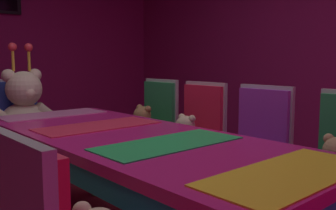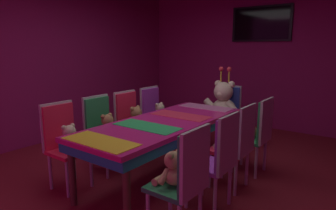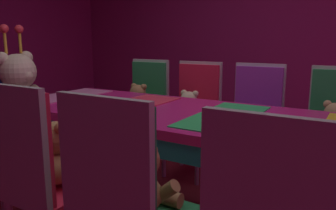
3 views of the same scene
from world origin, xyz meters
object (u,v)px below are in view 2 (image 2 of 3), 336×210
object	(u,v)px
banquet_table	(165,128)
chair_right_1	(221,153)
teddy_right_0	(172,170)
chair_right_0	(187,173)
teddy_right_3	(248,127)
teddy_left_3	(160,113)
chair_right_2	(240,139)
teddy_left_2	(137,119)
throne_chair	(227,109)
chair_left_1	(100,126)
chair_left_2	(129,118)
teddy_left_0	(70,139)
chair_right_3	(260,129)
wall_tv	(261,24)
teddy_right_2	(228,138)
chair_left_3	(153,112)
chair_left_0	(62,136)
king_teddy_bear	(223,103)
teddy_left_1	(108,128)

from	to	relation	value
banquet_table	chair_right_1	world-z (taller)	chair_right_1
banquet_table	teddy_right_0	xyz separation A→B (m)	(0.72, -0.84, -0.07)
chair_right_0	teddy_right_3	size ratio (longest dim) A/B	2.99
teddy_left_3	chair_right_2	size ratio (longest dim) A/B	0.32
teddy_left_2	throne_chair	xyz separation A→B (m)	(0.70, 1.45, -0.00)
chair_left_1	chair_left_2	distance (m)	0.52
banquet_table	teddy_left_0	xyz separation A→B (m)	(-0.70, -0.83, -0.07)
chair_right_3	wall_tv	bearing A→B (deg)	-69.22
chair_right_2	chair_right_0	bearing A→B (deg)	91.17
teddy_left_0	chair_right_0	distance (m)	1.56
banquet_table	teddy_right_2	size ratio (longest dim) A/B	7.54
chair_left_3	teddy_right_3	xyz separation A→B (m)	(1.58, -0.00, -0.00)
teddy_left_2	chair_left_3	distance (m)	0.58
throne_chair	chair_right_1	bearing A→B (deg)	23.72
banquet_table	chair_right_2	distance (m)	0.88
chair_left_0	king_teddy_bear	distance (m)	2.53
chair_right_1	chair_right_2	size ratio (longest dim) A/B	1.00
chair_right_2	king_teddy_bear	xyz separation A→B (m)	(-0.84, 1.28, 0.13)
chair_right_2	chair_right_1	bearing A→B (deg)	92.87
banquet_table	throne_chair	world-z (taller)	throne_chair
teddy_right_2	chair_left_1	bearing A→B (deg)	18.83
throne_chair	teddy_right_0	bearing A→B (deg)	15.63
chair_left_0	throne_chair	size ratio (longest dim) A/B	1.00
teddy_right_0	chair_right_3	size ratio (longest dim) A/B	0.33
teddy_right_2	teddy_right_3	distance (m)	0.55
teddy_right_3	teddy_right_0	bearing A→B (deg)	89.91
teddy_right_2	teddy_right_3	bearing A→B (deg)	-92.57
teddy_right_3	chair_left_1	bearing A→B (deg)	34.45
chair_left_0	teddy_left_1	world-z (taller)	chair_left_0
banquet_table	chair_right_1	xyz separation A→B (m)	(0.87, -0.25, -0.06)
teddy_right_3	wall_tv	distance (m)	2.80
teddy_left_2	teddy_left_3	world-z (taller)	teddy_left_2
king_teddy_bear	throne_chair	bearing A→B (deg)	180.00
teddy_right_0	chair_right_1	size ratio (longest dim) A/B	0.33
chair_left_0	teddy_left_0	size ratio (longest dim) A/B	3.11
teddy_left_1	throne_chair	world-z (taller)	throne_chair
wall_tv	king_teddy_bear	bearing A→B (deg)	-90.00
teddy_left_1	king_teddy_bear	bearing A→B (deg)	68.41
chair_right_3	teddy_right_3	size ratio (longest dim) A/B	2.99
teddy_right_2	chair_right_3	world-z (taller)	chair_right_3
wall_tv	teddy_left_3	bearing A→B (deg)	-107.42
chair_right_3	wall_tv	size ratio (longest dim) A/B	0.85
chair_left_0	chair_right_3	xyz separation A→B (m)	(1.71, 1.66, 0.00)
teddy_left_3	chair_right_3	bearing A→B (deg)	-0.00
chair_right_1	chair_right_2	xyz separation A→B (m)	(-0.03, 0.53, 0.00)
teddy_right_0	chair_right_1	bearing A→B (deg)	-104.11
chair_left_1	chair_right_1	distance (m)	1.73
teddy_right_3	banquet_table	bearing A→B (deg)	49.03
chair_left_2	king_teddy_bear	distance (m)	1.54
chair_left_1	teddy_right_2	size ratio (longest dim) A/B	3.16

